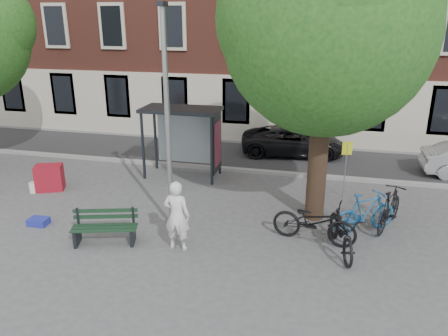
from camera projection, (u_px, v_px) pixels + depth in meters
name	position (u px, v px, depth m)	size (l,w,h in m)	color
ground	(172.00, 225.00, 12.73)	(90.00, 90.00, 0.00)	#4C4C4F
road	(227.00, 155.00, 19.15)	(40.00, 4.00, 0.01)	#28282B
curb_near	(215.00, 168.00, 17.30)	(40.00, 0.25, 0.12)	gray
curb_far	(236.00, 141.00, 20.97)	(40.00, 0.25, 0.12)	gray
lamppost	(168.00, 133.00, 11.81)	(0.28, 0.35, 6.11)	#9EA0A3
tree_right	(329.00, 22.00, 11.25)	(5.76, 5.60, 8.20)	black
bus_shelter	(193.00, 127.00, 15.99)	(2.85, 1.45, 2.62)	#1E2328
painter	(177.00, 216.00, 11.15)	(0.69, 0.45, 1.88)	white
bench	(105.00, 229.00, 11.63)	(1.80, 1.01, 0.88)	#1E2328
bike_a	(314.00, 222.00, 11.61)	(0.79, 2.26, 1.19)	black
bike_b	(365.00, 212.00, 12.14)	(0.56, 1.98, 1.19)	#1B5B98
bike_c	(342.00, 231.00, 11.13)	(0.76, 2.18, 1.15)	black
bike_d	(390.00, 208.00, 12.40)	(0.56, 1.99, 1.20)	black
car_dark	(293.00, 141.00, 18.97)	(2.06, 4.47, 1.24)	black
red_stand	(49.00, 178.00, 15.16)	(0.90, 0.60, 0.90)	maroon
blue_crate	(39.00, 222.00, 12.72)	(0.55, 0.40, 0.20)	#222B9B
bucket_c	(33.00, 187.00, 15.02)	(0.28, 0.28, 0.36)	white
notice_sign	(346.00, 157.00, 14.29)	(0.33, 0.10, 1.91)	#9EA0A3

